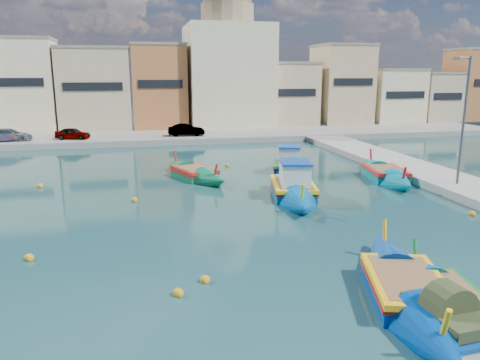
{
  "coord_description": "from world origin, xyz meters",
  "views": [
    {
      "loc": [
        -1.35,
        -18.06,
        7.11
      ],
      "look_at": [
        4.0,
        6.0,
        1.4
      ],
      "focal_mm": 35.0,
      "sensor_mm": 36.0,
      "label": 1
    }
  ],
  "objects_px": {
    "luzzu_turquoise_cabin": "(293,189)",
    "luzzu_blue_south": "(406,291)",
    "luzzu_green": "(194,174)",
    "luzzu_cyan_south": "(446,299)",
    "tender_near": "(447,322)",
    "church_block": "(228,61)",
    "luzzu_cyan_mid": "(385,175)",
    "luzzu_blue_cabin": "(289,167)",
    "quay_street_lamp": "(463,120)"
  },
  "relations": [
    {
      "from": "luzzu_green",
      "to": "luzzu_blue_cabin",
      "type": "bearing_deg",
      "value": 3.71
    },
    {
      "from": "luzzu_cyan_mid",
      "to": "luzzu_blue_south",
      "type": "distance_m",
      "value": 17.83
    },
    {
      "from": "luzzu_green",
      "to": "luzzu_blue_south",
      "type": "distance_m",
      "value": 19.5
    },
    {
      "from": "luzzu_green",
      "to": "luzzu_cyan_mid",
      "type": "bearing_deg",
      "value": -14.02
    },
    {
      "from": "luzzu_cyan_south",
      "to": "tender_near",
      "type": "xyz_separation_m",
      "value": [
        -1.09,
        -1.5,
        0.18
      ]
    },
    {
      "from": "luzzu_blue_cabin",
      "to": "luzzu_cyan_mid",
      "type": "xyz_separation_m",
      "value": [
        5.65,
        -3.6,
        -0.09
      ]
    },
    {
      "from": "luzzu_green",
      "to": "tender_near",
      "type": "relative_size",
      "value": 2.91
    },
    {
      "from": "luzzu_cyan_mid",
      "to": "luzzu_cyan_south",
      "type": "distance_m",
      "value": 18.01
    },
    {
      "from": "luzzu_turquoise_cabin",
      "to": "luzzu_cyan_south",
      "type": "xyz_separation_m",
      "value": [
        0.3,
        -13.73,
        -0.17
      ]
    },
    {
      "from": "church_block",
      "to": "luzzu_cyan_south",
      "type": "xyz_separation_m",
      "value": [
        -2.21,
        -46.47,
        -8.17
      ]
    },
    {
      "from": "quay_street_lamp",
      "to": "luzzu_blue_south",
      "type": "bearing_deg",
      "value": -131.99
    },
    {
      "from": "church_block",
      "to": "luzzu_green",
      "type": "bearing_deg",
      "value": -105.84
    },
    {
      "from": "quay_street_lamp",
      "to": "luzzu_blue_cabin",
      "type": "height_order",
      "value": "quay_street_lamp"
    },
    {
      "from": "church_block",
      "to": "tender_near",
      "type": "xyz_separation_m",
      "value": [
        -3.3,
        -47.97,
        -7.99
      ]
    },
    {
      "from": "luzzu_blue_cabin",
      "to": "luzzu_blue_south",
      "type": "distance_m",
      "value": 19.6
    },
    {
      "from": "luzzu_turquoise_cabin",
      "to": "luzzu_blue_south",
      "type": "xyz_separation_m",
      "value": [
        -0.66,
        -13.07,
        -0.11
      ]
    },
    {
      "from": "luzzu_blue_cabin",
      "to": "luzzu_green",
      "type": "distance_m",
      "value": 6.97
    },
    {
      "from": "luzzu_cyan_south",
      "to": "church_block",
      "type": "bearing_deg",
      "value": 87.28
    },
    {
      "from": "luzzu_green",
      "to": "luzzu_cyan_south",
      "type": "distance_m",
      "value": 20.38
    },
    {
      "from": "quay_street_lamp",
      "to": "luzzu_blue_cabin",
      "type": "distance_m",
      "value": 11.82
    },
    {
      "from": "church_block",
      "to": "luzzu_blue_south",
      "type": "bearing_deg",
      "value": -93.97
    },
    {
      "from": "luzzu_green",
      "to": "luzzu_blue_south",
      "type": "xyz_separation_m",
      "value": [
        4.43,
        -18.99,
        0.01
      ]
    },
    {
      "from": "luzzu_turquoise_cabin",
      "to": "tender_near",
      "type": "relative_size",
      "value": 3.73
    },
    {
      "from": "tender_near",
      "to": "luzzu_cyan_south",
      "type": "bearing_deg",
      "value": 54.1
    },
    {
      "from": "luzzu_blue_south",
      "to": "tender_near",
      "type": "height_order",
      "value": "luzzu_blue_south"
    },
    {
      "from": "church_block",
      "to": "luzzu_cyan_south",
      "type": "height_order",
      "value": "church_block"
    },
    {
      "from": "luzzu_turquoise_cabin",
      "to": "luzzu_green",
      "type": "relative_size",
      "value": 1.28
    },
    {
      "from": "luzzu_blue_cabin",
      "to": "luzzu_green",
      "type": "xyz_separation_m",
      "value": [
        -6.95,
        -0.45,
        -0.1
      ]
    },
    {
      "from": "luzzu_blue_cabin",
      "to": "luzzu_green",
      "type": "bearing_deg",
      "value": -176.29
    },
    {
      "from": "quay_street_lamp",
      "to": "luzzu_green",
      "type": "height_order",
      "value": "quay_street_lamp"
    },
    {
      "from": "tender_near",
      "to": "luzzu_blue_south",
      "type": "bearing_deg",
      "value": 86.83
    },
    {
      "from": "tender_near",
      "to": "quay_street_lamp",
      "type": "bearing_deg",
      "value": 52.44
    },
    {
      "from": "luzzu_blue_cabin",
      "to": "tender_near",
      "type": "distance_m",
      "value": 21.77
    },
    {
      "from": "quay_street_lamp",
      "to": "tender_near",
      "type": "bearing_deg",
      "value": -127.56
    },
    {
      "from": "luzzu_blue_south",
      "to": "quay_street_lamp",
      "type": "bearing_deg",
      "value": 48.01
    },
    {
      "from": "quay_street_lamp",
      "to": "tender_near",
      "type": "relative_size",
      "value": 2.81
    },
    {
      "from": "luzzu_cyan_mid",
      "to": "luzzu_turquoise_cabin",
      "type": "bearing_deg",
      "value": -159.75
    },
    {
      "from": "luzzu_turquoise_cabin",
      "to": "luzzu_green",
      "type": "bearing_deg",
      "value": 130.7
    },
    {
      "from": "luzzu_green",
      "to": "luzzu_cyan_south",
      "type": "relative_size",
      "value": 1.14
    },
    {
      "from": "church_block",
      "to": "luzzu_blue_cabin",
      "type": "xyz_separation_m",
      "value": [
        -0.65,
        -26.36,
        -8.03
      ]
    },
    {
      "from": "church_block",
      "to": "luzzu_turquoise_cabin",
      "type": "xyz_separation_m",
      "value": [
        -2.52,
        -32.73,
        -8.01
      ]
    },
    {
      "from": "church_block",
      "to": "luzzu_turquoise_cabin",
      "type": "relative_size",
      "value": 1.8
    },
    {
      "from": "luzzu_blue_south",
      "to": "church_block",
      "type": "bearing_deg",
      "value": 86.03
    },
    {
      "from": "luzzu_turquoise_cabin",
      "to": "luzzu_blue_south",
      "type": "height_order",
      "value": "luzzu_turquoise_cabin"
    },
    {
      "from": "luzzu_turquoise_cabin",
      "to": "luzzu_cyan_mid",
      "type": "bearing_deg",
      "value": 20.25
    },
    {
      "from": "church_block",
      "to": "luzzu_turquoise_cabin",
      "type": "height_order",
      "value": "church_block"
    },
    {
      "from": "church_block",
      "to": "luzzu_blue_south",
      "type": "height_order",
      "value": "church_block"
    },
    {
      "from": "luzzu_turquoise_cabin",
      "to": "luzzu_blue_cabin",
      "type": "height_order",
      "value": "luzzu_turquoise_cabin"
    },
    {
      "from": "quay_street_lamp",
      "to": "luzzu_green",
      "type": "xyz_separation_m",
      "value": [
        -15.05,
        7.19,
        -4.06
      ]
    },
    {
      "from": "quay_street_lamp",
      "to": "luzzu_blue_south",
      "type": "xyz_separation_m",
      "value": [
        -10.62,
        -11.8,
        -4.05
      ]
    }
  ]
}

